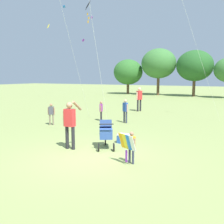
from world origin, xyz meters
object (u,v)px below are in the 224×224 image
stroller (106,131)px  person_red_shirt (139,97)px  kite_orange_delta (87,12)px  person_sitting_far (125,109)px  cooler_box (124,138)px  person_couple_left (101,109)px  child_with_butterfly_kite (130,144)px  person_adult_flyer (70,121)px  person_kid_running (51,112)px

stroller → person_red_shirt: person_red_shirt is taller
kite_orange_delta → person_red_shirt: 6.87m
person_sitting_far → cooler_box: size_ratio=2.89×
stroller → person_couple_left: (-2.84, 4.72, 0.06)m
kite_orange_delta → cooler_box: bearing=-45.4°
child_with_butterfly_kite → person_red_shirt: (-3.74, 10.56, 0.44)m
child_with_butterfly_kite → person_couple_left: person_couple_left is taller
child_with_butterfly_kite → person_adult_flyer: 2.55m
person_adult_flyer → cooler_box: size_ratio=3.86×
person_adult_flyer → person_red_shirt: (-1.26, 10.12, 0.02)m
child_with_butterfly_kite → person_red_shirt: person_red_shirt is taller
person_adult_flyer → person_sitting_far: bearing=93.1°
cooler_box → person_kid_running: bearing=162.2°
person_adult_flyer → person_couple_left: bearing=108.3°
child_with_butterfly_kite → kite_orange_delta: 10.33m
person_adult_flyer → person_sitting_far: size_ratio=1.34×
child_with_butterfly_kite → person_couple_left: 7.23m
person_red_shirt → person_sitting_far: 4.78m
person_red_shirt → kite_orange_delta: bearing=-114.9°
person_sitting_far → cooler_box: bearing=-66.9°
person_kid_running → cooler_box: size_ratio=2.53×
person_adult_flyer → stroller: (1.06, 0.68, -0.39)m
stroller → person_couple_left: bearing=121.1°
stroller → child_with_butterfly_kite: bearing=-38.3°
person_sitting_far → stroller: bearing=-74.2°
kite_orange_delta → person_sitting_far: bearing=-13.3°
person_kid_running → child_with_butterfly_kite: bearing=-30.9°
person_adult_flyer → kite_orange_delta: 8.66m
person_couple_left → cooler_box: person_couple_left is taller
person_adult_flyer → stroller: size_ratio=1.60×
person_adult_flyer → person_red_shirt: 10.20m
kite_orange_delta → cooler_box: 8.82m
kite_orange_delta → person_couple_left: size_ratio=6.26×
stroller → person_red_shirt: 9.73m
kite_orange_delta → person_sitting_far: kite_orange_delta is taller
person_adult_flyer → person_couple_left: 5.70m
person_red_shirt → person_sitting_far: (0.97, -4.68, -0.26)m
person_kid_running → cooler_box: person_kid_running is taller
kite_orange_delta → person_red_shirt: (1.86, 4.01, -5.27)m
stroller → cooler_box: size_ratio=2.41×
cooler_box → child_with_butterfly_kite: bearing=-60.9°
person_red_shirt → person_couple_left: size_ratio=1.54×
person_sitting_far → child_with_butterfly_kite: bearing=-64.8°
kite_orange_delta → cooler_box: (4.47, -4.53, -6.11)m
person_couple_left → child_with_butterfly_kite: bearing=-53.9°
person_red_shirt → person_kid_running: size_ratio=1.53×
child_with_butterfly_kite → stroller: bearing=141.7°
person_adult_flyer → person_couple_left: person_adult_flyer is taller
stroller → kite_orange_delta: kite_orange_delta is taller
person_sitting_far → cooler_box: 4.24m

